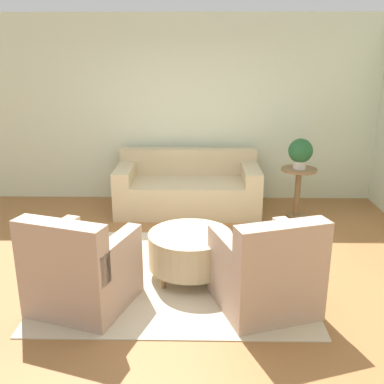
{
  "coord_description": "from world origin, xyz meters",
  "views": [
    {
      "loc": [
        0.23,
        -4.27,
        2.28
      ],
      "look_at": [
        0.15,
        0.55,
        0.75
      ],
      "focal_mm": 42.0,
      "sensor_mm": 36.0,
      "label": 1
    }
  ],
  "objects": [
    {
      "name": "rug",
      "position": [
        0.0,
        0.0,
        0.01
      ],
      "size": [
        2.64,
        2.27,
        0.01
      ],
      "color": "beige",
      "rests_on": "ground_plane"
    },
    {
      "name": "couch",
      "position": [
        0.07,
        2.04,
        0.32
      ],
      "size": [
        2.06,
        0.97,
        0.86
      ],
      "color": "#C6B289",
      "rests_on": "ground_plane"
    },
    {
      "name": "ground_plane",
      "position": [
        0.0,
        0.0,
        0.0
      ],
      "size": [
        16.0,
        16.0,
        0.0
      ],
      "primitive_type": "plane",
      "color": "#996638"
    },
    {
      "name": "armchair_right",
      "position": [
        0.84,
        -0.63,
        0.36
      ],
      "size": [
        1.02,
        1.02,
        0.92
      ],
      "color": "tan",
      "rests_on": "rug"
    },
    {
      "name": "wall_back",
      "position": [
        0.0,
        2.69,
        1.4
      ],
      "size": [
        9.25,
        0.12,
        2.8
      ],
      "color": "beige",
      "rests_on": "ground_plane"
    },
    {
      "name": "potted_plant_on_side_table",
      "position": [
        1.62,
        1.79,
        0.94
      ],
      "size": [
        0.33,
        0.33,
        0.42
      ],
      "color": "beige",
      "rests_on": "side_table"
    },
    {
      "name": "armchair_left",
      "position": [
        -0.84,
        -0.63,
        0.36
      ],
      "size": [
        1.02,
        1.02,
        0.92
      ],
      "color": "tan",
      "rests_on": "rug"
    },
    {
      "name": "side_table",
      "position": [
        1.62,
        1.79,
        0.47
      ],
      "size": [
        0.49,
        0.49,
        0.71
      ],
      "color": "olive",
      "rests_on": "ground_plane"
    },
    {
      "name": "ottoman_table",
      "position": [
        0.14,
        -0.02,
        0.31
      ],
      "size": [
        0.86,
        0.86,
        0.48
      ],
      "color": "#C6B289",
      "rests_on": "rug"
    }
  ]
}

